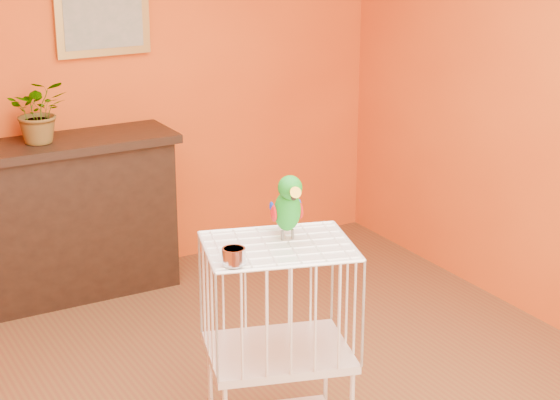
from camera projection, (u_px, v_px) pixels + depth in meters
room_shell at (271, 110)px, 4.15m from camera, size 4.50×4.50×4.50m
console_cabinet at (69, 218)px, 5.97m from camera, size 1.40×0.50×1.04m
potted_plant at (41, 119)px, 5.67m from camera, size 0.45×0.48×0.31m
framed_picture at (103, 17)px, 5.93m from camera, size 0.62×0.04×0.50m
birdcage at (279, 342)px, 4.33m from camera, size 0.77×0.67×1.00m
feed_cup at (234, 256)px, 3.94m from camera, size 0.10×0.10×0.07m
parrot at (288, 206)px, 4.21m from camera, size 0.16×0.28×0.31m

